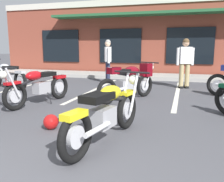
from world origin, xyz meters
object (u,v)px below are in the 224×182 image
motorcycle_black_cruiser (130,80)px  motorcycle_green_cafe_racer (38,86)px  motorcycle_silver_naked (7,75)px  helmet_on_pavement (51,122)px  person_by_back_row (185,60)px  person_near_building (108,59)px  motorcycle_foreground_classic (107,112)px

motorcycle_black_cruiser → motorcycle_green_cafe_racer: 2.34m
motorcycle_silver_naked → helmet_on_pavement: motorcycle_silver_naked is taller
person_by_back_row → person_near_building: 2.91m
motorcycle_silver_naked → motorcycle_green_cafe_racer: size_ratio=0.98×
motorcycle_foreground_classic → person_by_back_row: (1.06, 5.33, 0.49)m
motorcycle_silver_naked → motorcycle_green_cafe_racer: bearing=-36.6°
motorcycle_silver_naked → motorcycle_black_cruiser: bearing=-7.8°
motorcycle_black_cruiser → person_by_back_row: (1.37, 2.32, 0.42)m
person_near_building → person_by_back_row: bearing=-9.1°
motorcycle_green_cafe_racer → person_by_back_row: (3.40, 3.49, 0.49)m
motorcycle_green_cafe_racer → person_near_building: 4.01m
person_near_building → motorcycle_foreground_classic: bearing=-72.6°
motorcycle_green_cafe_racer → helmet_on_pavement: motorcycle_green_cafe_racer is taller
motorcycle_foreground_classic → motorcycle_green_cafe_racer: (-2.34, 1.84, 0.00)m
helmet_on_pavement → motorcycle_silver_naked: bearing=137.4°
person_by_back_row → helmet_on_pavement: (-2.14, -5.06, -0.82)m
person_by_back_row → motorcycle_green_cafe_racer: bearing=-134.3°
person_by_back_row → motorcycle_silver_naked: bearing=-163.4°
motorcycle_foreground_classic → person_near_building: bearing=107.4°
motorcycle_green_cafe_racer → person_by_back_row: size_ratio=1.24×
motorcycle_green_cafe_racer → helmet_on_pavement: (1.26, -1.58, -0.33)m
motorcycle_black_cruiser → motorcycle_silver_naked: (-4.40, 0.60, -0.07)m
motorcycle_foreground_classic → motorcycle_black_cruiser: same height
motorcycle_foreground_classic → helmet_on_pavement: size_ratio=8.03×
motorcycle_green_cafe_racer → helmet_on_pavement: bearing=-51.4°
motorcycle_silver_naked → person_near_building: person_near_building is taller
person_near_building → helmet_on_pavement: (0.73, -5.52, -0.82)m
motorcycle_foreground_classic → helmet_on_pavement: motorcycle_foreground_classic is taller
motorcycle_foreground_classic → person_near_building: (-1.82, 5.79, 0.49)m
person_by_back_row → person_near_building: size_ratio=1.00×
motorcycle_foreground_classic → helmet_on_pavement: (-1.09, 0.27, -0.33)m
helmet_on_pavement → motorcycle_green_cafe_racer: bearing=128.6°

